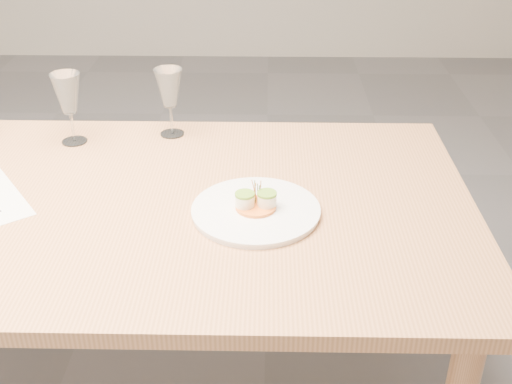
{
  "coord_description": "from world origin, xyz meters",
  "views": [
    {
      "loc": [
        0.67,
        -1.41,
        1.59
      ],
      "look_at": [
        0.64,
        -0.04,
        0.8
      ],
      "focal_mm": 45.0,
      "sensor_mm": 36.0,
      "label": 1
    }
  ],
  "objects_px": {
    "dining_table": "(13,220)",
    "dinner_plate": "(256,209)",
    "wine_glass_3": "(169,89)",
    "wine_glass_2": "(67,95)"
  },
  "relations": [
    {
      "from": "dinner_plate",
      "to": "wine_glass_3",
      "type": "height_order",
      "value": "wine_glass_3"
    },
    {
      "from": "dinner_plate",
      "to": "wine_glass_2",
      "type": "distance_m",
      "value": 0.7
    },
    {
      "from": "dining_table",
      "to": "wine_glass_3",
      "type": "height_order",
      "value": "wine_glass_3"
    },
    {
      "from": "dining_table",
      "to": "wine_glass_3",
      "type": "xyz_separation_m",
      "value": [
        0.37,
        0.4,
        0.22
      ]
    },
    {
      "from": "dining_table",
      "to": "dinner_plate",
      "type": "relative_size",
      "value": 7.5
    },
    {
      "from": "dinner_plate",
      "to": "wine_glass_3",
      "type": "xyz_separation_m",
      "value": [
        -0.27,
        0.46,
        0.14
      ]
    },
    {
      "from": "dining_table",
      "to": "dinner_plate",
      "type": "bearing_deg",
      "value": -5.5
    },
    {
      "from": "dinner_plate",
      "to": "wine_glass_2",
      "type": "height_order",
      "value": "wine_glass_2"
    },
    {
      "from": "dining_table",
      "to": "wine_glass_2",
      "type": "height_order",
      "value": "wine_glass_2"
    },
    {
      "from": "wine_glass_2",
      "to": "wine_glass_3",
      "type": "bearing_deg",
      "value": 11.79
    }
  ]
}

